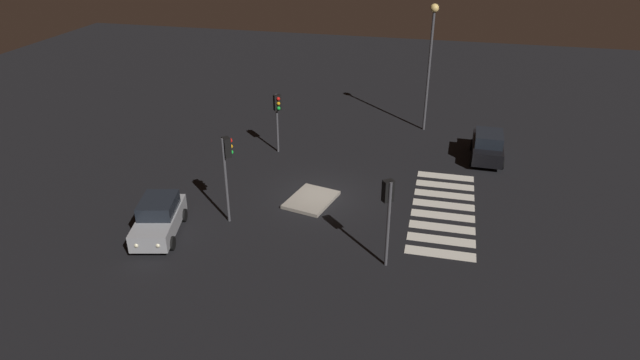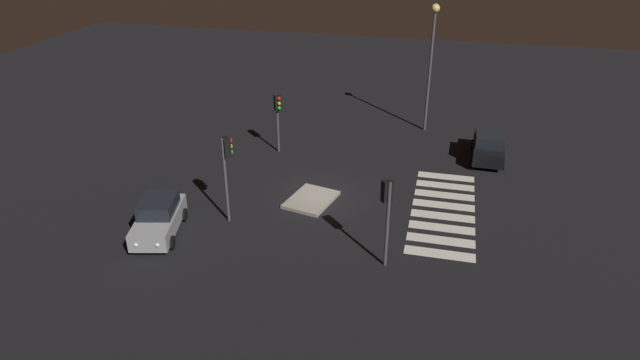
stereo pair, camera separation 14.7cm
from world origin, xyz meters
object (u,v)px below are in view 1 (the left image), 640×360
(car_black, at_px, (488,146))
(street_lamp, at_px, (431,48))
(traffic_island, at_px, (311,200))
(traffic_light_south, at_px, (388,202))
(traffic_light_north, at_px, (277,109))
(car_silver, at_px, (159,218))
(traffic_light_west, at_px, (227,159))

(car_black, xyz_separation_m, street_lamp, (4.15, 4.11, 4.85))
(traffic_island, xyz_separation_m, street_lamp, (11.90, -5.16, 5.65))
(traffic_island, height_order, traffic_light_south, traffic_light_south)
(street_lamp, bearing_deg, traffic_light_south, 177.75)
(traffic_light_south, height_order, street_lamp, street_lamp)
(traffic_island, height_order, car_black, car_black)
(traffic_light_north, xyz_separation_m, street_lamp, (6.14, -8.73, 2.84))
(traffic_light_north, bearing_deg, car_silver, -51.63)
(traffic_light_west, distance_m, traffic_light_south, 8.14)
(traffic_island, relative_size, car_silver, 0.75)
(car_black, height_order, traffic_light_south, traffic_light_south)
(traffic_island, relative_size, traffic_light_south, 0.80)
(car_black, height_order, traffic_light_north, traffic_light_north)
(car_black, relative_size, traffic_light_west, 0.95)
(traffic_island, distance_m, traffic_light_west, 5.51)
(traffic_light_north, bearing_deg, street_lamp, 87.78)
(car_silver, xyz_separation_m, traffic_light_south, (0.08, -10.77, 2.22))
(traffic_light_south, bearing_deg, car_black, -58.95)
(car_silver, height_order, street_lamp, street_lamp)
(traffic_light_west, distance_m, traffic_light_north, 8.58)
(traffic_light_west, height_order, traffic_light_north, traffic_light_west)
(traffic_island, height_order, traffic_light_north, traffic_light_north)
(traffic_light_west, height_order, street_lamp, street_lamp)
(car_black, bearing_deg, traffic_island, 131.26)
(traffic_light_west, bearing_deg, traffic_island, -3.12)
(traffic_light_north, relative_size, street_lamp, 0.45)
(traffic_island, bearing_deg, traffic_light_north, 31.85)
(traffic_light_south, distance_m, street_lamp, 16.82)
(car_silver, relative_size, street_lamp, 0.51)
(car_black, relative_size, street_lamp, 0.49)
(traffic_island, height_order, street_lamp, street_lamp)
(traffic_island, height_order, traffic_light_west, traffic_light_west)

